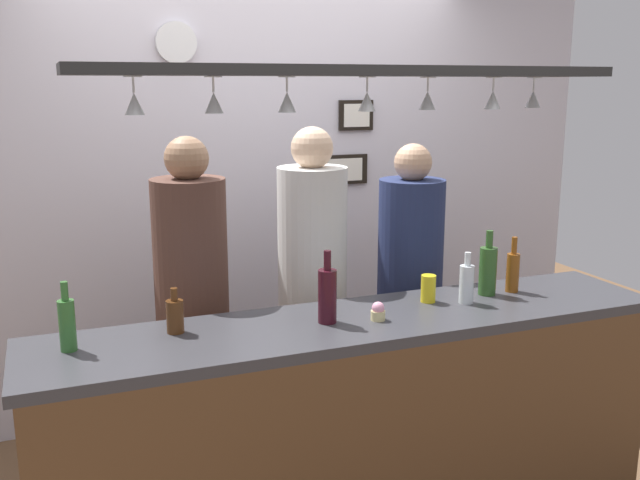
% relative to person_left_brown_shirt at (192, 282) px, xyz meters
% --- Properties ---
extents(back_wall, '(4.40, 0.06, 2.60)m').
position_rel_person_left_brown_shirt_xyz_m(back_wall, '(0.57, 0.83, 0.27)').
color(back_wall, silver).
rests_on(back_wall, ground_plane).
extents(bar_counter, '(2.70, 0.55, 0.98)m').
position_rel_person_left_brown_shirt_xyz_m(bar_counter, '(0.57, -0.77, -0.36)').
color(bar_counter, '#38383D').
rests_on(bar_counter, ground_plane).
extents(overhead_glass_rack, '(2.20, 0.36, 0.04)m').
position_rel_person_left_brown_shirt_xyz_m(overhead_glass_rack, '(0.57, -0.57, 0.95)').
color(overhead_glass_rack, black).
extents(hanging_wineglass_far_left, '(0.07, 0.07, 0.13)m').
position_rel_person_left_brown_shirt_xyz_m(hanging_wineglass_far_left, '(-0.29, -0.61, 0.84)').
color(hanging_wineglass_far_left, silver).
rests_on(hanging_wineglass_far_left, overhead_glass_rack).
extents(hanging_wineglass_left, '(0.07, 0.07, 0.13)m').
position_rel_person_left_brown_shirt_xyz_m(hanging_wineglass_left, '(-0.00, -0.58, 0.84)').
color(hanging_wineglass_left, silver).
rests_on(hanging_wineglass_left, overhead_glass_rack).
extents(hanging_wineglass_center_left, '(0.07, 0.07, 0.13)m').
position_rel_person_left_brown_shirt_xyz_m(hanging_wineglass_center_left, '(0.27, -0.60, 0.84)').
color(hanging_wineglass_center_left, silver).
rests_on(hanging_wineglass_center_left, overhead_glass_rack).
extents(hanging_wineglass_center, '(0.07, 0.07, 0.13)m').
position_rel_person_left_brown_shirt_xyz_m(hanging_wineglass_center, '(0.59, -0.62, 0.84)').
color(hanging_wineglass_center, silver).
rests_on(hanging_wineglass_center, overhead_glass_rack).
extents(hanging_wineglass_center_right, '(0.07, 0.07, 0.13)m').
position_rel_person_left_brown_shirt_xyz_m(hanging_wineglass_center_right, '(0.88, -0.58, 0.84)').
color(hanging_wineglass_center_right, silver).
rests_on(hanging_wineglass_center_right, overhead_glass_rack).
extents(hanging_wineglass_right, '(0.07, 0.07, 0.13)m').
position_rel_person_left_brown_shirt_xyz_m(hanging_wineglass_right, '(1.17, -0.62, 0.84)').
color(hanging_wineglass_right, silver).
rests_on(hanging_wineglass_right, overhead_glass_rack).
extents(hanging_wineglass_far_right, '(0.07, 0.07, 0.13)m').
position_rel_person_left_brown_shirt_xyz_m(hanging_wineglass_far_right, '(1.43, -0.54, 0.84)').
color(hanging_wineglass_far_right, silver).
rests_on(hanging_wineglass_far_right, overhead_glass_rack).
extents(person_left_brown_shirt, '(0.34, 0.34, 1.70)m').
position_rel_person_left_brown_shirt_xyz_m(person_left_brown_shirt, '(0.00, 0.00, 0.00)').
color(person_left_brown_shirt, '#2D334C').
rests_on(person_left_brown_shirt, ground_plane).
extents(person_middle_white_patterned_shirt, '(0.34, 0.34, 1.73)m').
position_rel_person_left_brown_shirt_xyz_m(person_middle_white_patterned_shirt, '(0.60, -0.00, 0.02)').
color(person_middle_white_patterned_shirt, '#2D334C').
rests_on(person_middle_white_patterned_shirt, ground_plane).
extents(person_right_navy_shirt, '(0.34, 0.34, 1.63)m').
position_rel_person_left_brown_shirt_xyz_m(person_right_navy_shirt, '(1.15, 0.00, -0.04)').
color(person_right_navy_shirt, '#2D334C').
rests_on(person_right_navy_shirt, ground_plane).
extents(bottle_beer_amber_tall, '(0.06, 0.06, 0.26)m').
position_rel_person_left_brown_shirt_xyz_m(bottle_beer_amber_tall, '(1.39, -0.53, 0.05)').
color(bottle_beer_amber_tall, brown).
rests_on(bottle_beer_amber_tall, bar_counter).
extents(bottle_wine_dark_red, '(0.08, 0.08, 0.30)m').
position_rel_person_left_brown_shirt_xyz_m(bottle_wine_dark_red, '(0.43, -0.62, 0.07)').
color(bottle_wine_dark_red, '#380F19').
rests_on(bottle_wine_dark_red, bar_counter).
extents(bottle_beer_brown_stubby, '(0.07, 0.07, 0.18)m').
position_rel_person_left_brown_shirt_xyz_m(bottle_beer_brown_stubby, '(-0.17, -0.51, 0.02)').
color(bottle_beer_brown_stubby, '#512D14').
rests_on(bottle_beer_brown_stubby, bar_counter).
extents(bottle_beer_green_import, '(0.06, 0.06, 0.26)m').
position_rel_person_left_brown_shirt_xyz_m(bottle_beer_green_import, '(-0.56, -0.56, 0.05)').
color(bottle_beer_green_import, '#336B2D').
rests_on(bottle_beer_green_import, bar_counter).
extents(bottle_soda_clear, '(0.06, 0.06, 0.23)m').
position_rel_person_left_brown_shirt_xyz_m(bottle_soda_clear, '(1.10, -0.60, 0.04)').
color(bottle_soda_clear, silver).
rests_on(bottle_soda_clear, bar_counter).
extents(bottle_champagne_green, '(0.08, 0.08, 0.30)m').
position_rel_person_left_brown_shirt_xyz_m(bottle_champagne_green, '(1.26, -0.52, 0.07)').
color(bottle_champagne_green, '#2D5623').
rests_on(bottle_champagne_green, bar_counter).
extents(drink_can, '(0.07, 0.07, 0.12)m').
position_rel_person_left_brown_shirt_xyz_m(drink_can, '(0.95, -0.52, 0.01)').
color(drink_can, yellow).
rests_on(drink_can, bar_counter).
extents(cupcake, '(0.06, 0.06, 0.08)m').
position_rel_person_left_brown_shirt_xyz_m(cupcake, '(0.63, -0.67, -0.01)').
color(cupcake, beige).
rests_on(cupcake, bar_counter).
extents(picture_frame_upper_small, '(0.22, 0.02, 0.18)m').
position_rel_person_left_brown_shirt_xyz_m(picture_frame_upper_small, '(1.19, 0.79, 0.71)').
color(picture_frame_upper_small, black).
rests_on(picture_frame_upper_small, back_wall).
extents(picture_frame_lower_pair, '(0.30, 0.02, 0.18)m').
position_rel_person_left_brown_shirt_xyz_m(picture_frame_lower_pair, '(1.11, 0.79, 0.39)').
color(picture_frame_lower_pair, black).
rests_on(picture_frame_lower_pair, back_wall).
extents(wall_clock, '(0.22, 0.03, 0.22)m').
position_rel_person_left_brown_shirt_xyz_m(wall_clock, '(0.12, 0.78, 1.11)').
color(wall_clock, white).
rests_on(wall_clock, back_wall).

